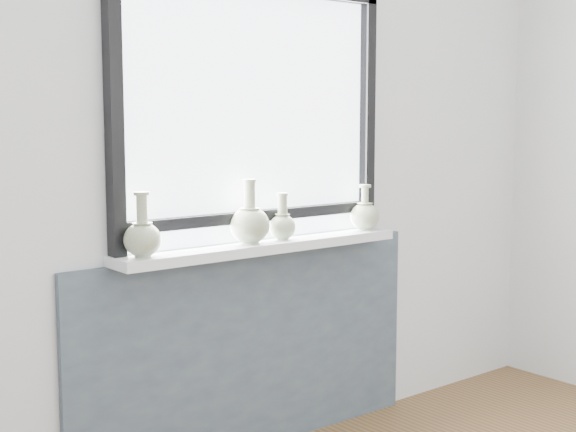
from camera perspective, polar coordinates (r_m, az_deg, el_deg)
back_wall at (r=3.30m, az=-2.84°, el=5.26°), size 3.60×0.02×2.60m
apron_panel at (r=3.42m, az=-2.45°, el=-9.50°), size 1.70×0.03×0.86m
windowsill at (r=3.26m, az=-1.76°, el=-2.18°), size 1.32×0.18×0.04m
window at (r=3.27m, az=-2.47°, el=7.72°), size 1.30×0.06×1.05m
vase_a at (r=2.93m, az=-10.31°, el=-1.44°), size 0.14×0.14×0.24m
vase_b at (r=3.20m, az=-2.73°, el=-0.48°), size 0.16×0.16×0.26m
vase_c at (r=3.30m, az=-0.39°, el=-0.59°), size 0.11×0.11×0.19m
vase_d at (r=3.60m, az=5.48°, el=0.08°), size 0.13×0.13×0.20m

